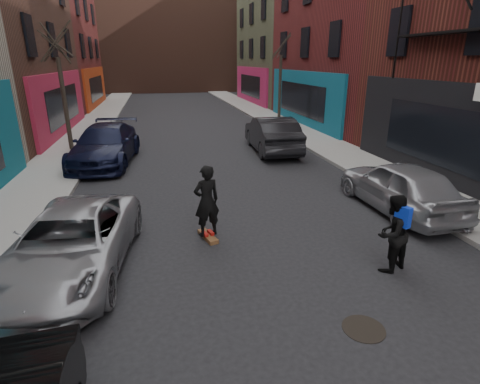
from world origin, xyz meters
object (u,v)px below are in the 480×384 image
parked_left_far (72,243)px  skateboarder (207,201)px  parked_right_end (272,134)px  skateboard (208,236)px  tree_right_far (280,70)px  tree_left_far (61,78)px  pedestrian (392,233)px  parked_right_far (400,186)px  manhole (364,329)px  parked_left_end (105,145)px

parked_left_far → skateboarder: bearing=24.3°
parked_right_end → parked_left_far: bearing=56.2°
skateboard → skateboarder: size_ratio=0.45×
parked_left_far → tree_right_far: bearing=66.9°
parked_right_end → skateboard: 9.65m
skateboard → skateboarder: bearing=0.0°
tree_left_far → pedestrian: tree_left_far is taller
parked_right_far → manhole: bearing=50.0°
tree_left_far → parked_right_end: bearing=-12.3°
skateboard → manhole: (2.05, -3.85, -0.04)m
parked_left_end → pedestrian: size_ratio=3.31×
pedestrian → manhole: 2.31m
parked_right_far → tree_right_far: bearing=-96.7°
parked_left_far → parked_left_end: (-0.31, 8.95, 0.14)m
tree_right_far → manhole: bearing=-104.3°
parked_left_end → skateboard: size_ratio=6.89×
skateboarder → skateboard: bearing=180.0°
pedestrian → tree_left_far: bearing=-78.1°
tree_right_far → parked_right_far: tree_right_far is taller
parked_left_far → skateboard: size_ratio=5.91×
tree_left_far → parked_right_far: bearing=-42.9°
tree_left_far → parked_left_end: tree_left_far is taller
parked_left_far → parked_left_end: bearing=99.0°
tree_right_far → pedestrian: (-3.79, -18.92, -2.69)m
tree_left_far → parked_left_end: (1.90, -2.62, -2.58)m
parked_left_end → pedestrian: (6.71, -10.30, 0.04)m
tree_right_far → tree_left_far: bearing=-154.2°
tree_left_far → manhole: 16.53m
tree_left_far → skateboard: size_ratio=8.12×
skateboarder → pedestrian: 4.17m
tree_right_far → parked_left_far: size_ratio=1.44×
parked_right_far → pedestrian: pedestrian is taller
tree_right_far → parked_left_far: 20.51m
skateboard → skateboarder: skateboarder is taller
parked_left_far → manhole: 5.80m
skateboarder → manhole: bearing=101.8°
parked_right_far → skateboard: size_ratio=5.47×
tree_left_far → skateboarder: bearing=-64.4°
parked_left_far → manhole: parked_left_far is taller
parked_left_far → parked_right_end: (7.19, 9.51, 0.17)m
parked_left_far → parked_right_far: parked_right_far is taller
parked_left_far → skateboarder: size_ratio=2.66×
parked_right_far → parked_right_end: bearing=-81.1°
manhole → parked_left_end: bearing=113.8°
tree_left_far → parked_right_far: size_ratio=1.49×
parked_left_far → skateboard: (2.91, 0.90, -0.61)m
parked_left_far → parked_right_end: 11.93m
parked_left_far → parked_left_end: 8.95m
parked_left_far → skateboard: bearing=24.3°
tree_right_far → parked_left_far: tree_right_far is taller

